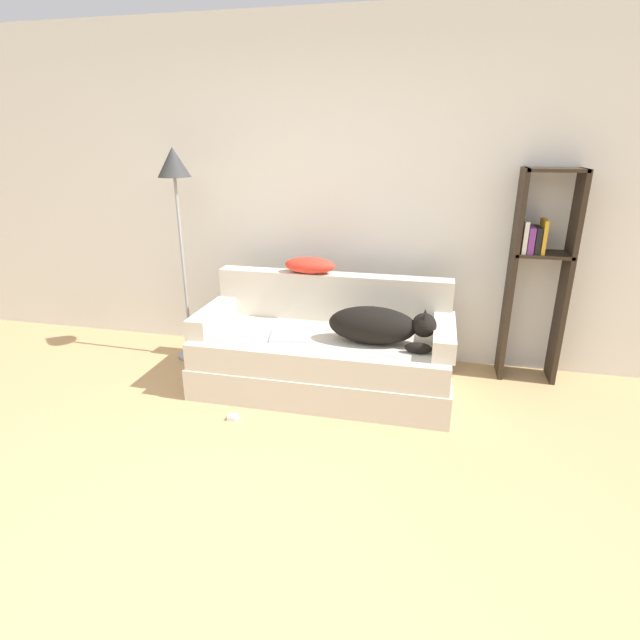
# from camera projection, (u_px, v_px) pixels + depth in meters

# --- Properties ---
(ground_plane) EXTENTS (20.00, 20.00, 0.00)m
(ground_plane) POSITION_uv_depth(u_px,v_px,m) (197.00, 561.00, 2.25)
(ground_plane) COLOR tan
(wall_back) EXTENTS (8.17, 0.06, 2.70)m
(wall_back) POSITION_uv_depth(u_px,v_px,m) (320.00, 196.00, 4.07)
(wall_back) COLOR silver
(wall_back) RESTS_ON ground_plane
(couch) EXTENTS (1.87, 0.84, 0.44)m
(couch) POSITION_uv_depth(u_px,v_px,m) (323.00, 362.00, 3.73)
(couch) COLOR beige
(couch) RESTS_ON ground_plane
(couch_backrest) EXTENTS (1.83, 0.15, 0.37)m
(couch_backrest) POSITION_uv_depth(u_px,v_px,m) (333.00, 297.00, 3.91)
(couch_backrest) COLOR beige
(couch_backrest) RESTS_ON couch
(couch_arm_left) EXTENTS (0.15, 0.65, 0.15)m
(couch_arm_left) POSITION_uv_depth(u_px,v_px,m) (213.00, 317.00, 3.81)
(couch_arm_left) COLOR beige
(couch_arm_left) RESTS_ON couch
(couch_arm_right) EXTENTS (0.15, 0.65, 0.15)m
(couch_arm_right) POSITION_uv_depth(u_px,v_px,m) (444.00, 336.00, 3.45)
(couch_arm_right) COLOR beige
(couch_arm_right) RESTS_ON couch
(dog) EXTENTS (0.75, 0.29, 0.26)m
(dog) POSITION_uv_depth(u_px,v_px,m) (378.00, 325.00, 3.46)
(dog) COLOR black
(dog) RESTS_ON couch
(laptop) EXTENTS (0.32, 0.29, 0.02)m
(laptop) POSITION_uv_depth(u_px,v_px,m) (290.00, 336.00, 3.61)
(laptop) COLOR #B7B7BC
(laptop) RESTS_ON couch
(throw_pillow) EXTENTS (0.40, 0.20, 0.12)m
(throw_pillow) POSITION_uv_depth(u_px,v_px,m) (310.00, 265.00, 3.85)
(throw_pillow) COLOR red
(throw_pillow) RESTS_ON couch_backrest
(bookshelf) EXTENTS (0.42, 0.26, 1.60)m
(bookshelf) POSITION_uv_depth(u_px,v_px,m) (539.00, 266.00, 3.70)
(bookshelf) COLOR #2D2319
(bookshelf) RESTS_ON ground_plane
(floor_lamp) EXTENTS (0.25, 0.25, 1.73)m
(floor_lamp) POSITION_uv_depth(u_px,v_px,m) (176.00, 186.00, 3.86)
(floor_lamp) COLOR gray
(floor_lamp) RESTS_ON ground_plane
(power_adapter) EXTENTS (0.06, 0.06, 0.03)m
(power_adapter) POSITION_uv_depth(u_px,v_px,m) (233.00, 417.00, 3.38)
(power_adapter) COLOR white
(power_adapter) RESTS_ON ground_plane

